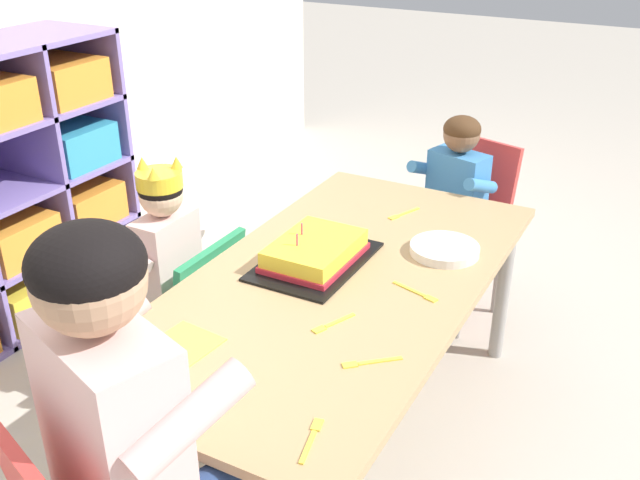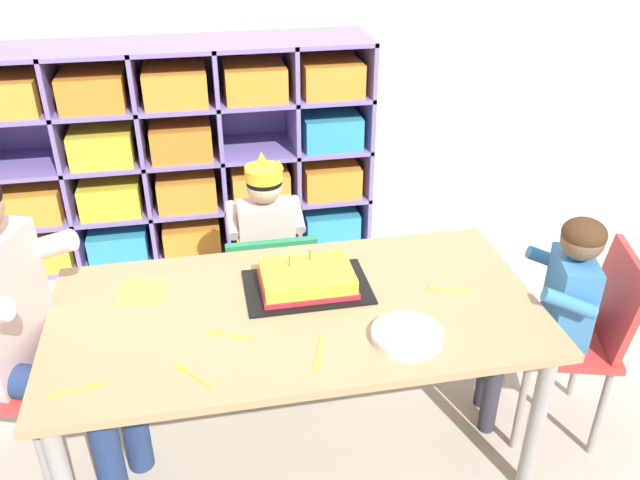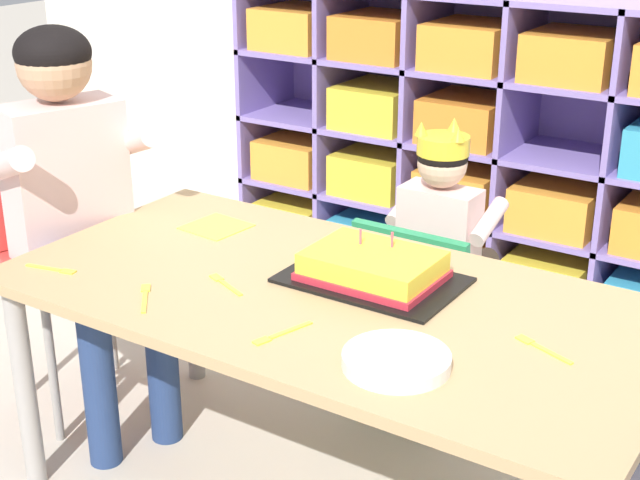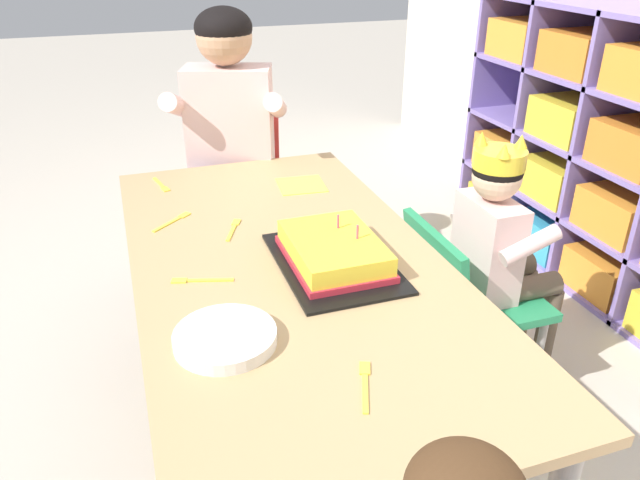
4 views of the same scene
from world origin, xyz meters
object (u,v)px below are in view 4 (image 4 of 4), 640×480
Objects in this scene: classroom_chair_blue at (458,298)px; fork_near_cake_tray at (305,414)px; classroom_chair_adult_side at (323,152)px; birthday_cake_on_tray at (306,277)px; adult_helper_seated at (319,116)px; fork_beside_plate_stack at (296,364)px; fork_at_table_front_edge at (244,175)px; paper_plate_stack at (355,199)px; fork_by_napkin at (373,396)px; fork_scattered_mid_table at (414,325)px; child_with_crown at (494,255)px; activity_table at (326,284)px.

classroom_chair_blue is 0.86m from fork_near_cake_tray.
classroom_chair_adult_side reaches higher than birthday_cake_on_tray.
classroom_chair_blue is 4.70× the size of fork_near_cake_tray.
adult_helper_seated is at bearing 164.54° from birthday_cake_on_tray.
fork_at_table_front_edge is at bearing -127.60° from fork_beside_plate_stack.
paper_plate_stack is (0.49, -0.00, 0.11)m from classroom_chair_adult_side.
fork_by_napkin is (0.54, -0.44, 0.21)m from classroom_chair_blue.
classroom_chair_blue is 5.26× the size of fork_beside_plate_stack.
paper_plate_stack is 1.37× the size of fork_scattered_mid_table.
birthday_cake_on_tray is at bearing 137.37° from fork_scattered_mid_table.
classroom_chair_adult_side is at bearing -28.45° from fork_by_napkin.
classroom_chair_adult_side is 2.00× the size of birthday_cake_on_tray.
classroom_chair_blue reaches higher than fork_at_table_front_edge.
adult_helper_seated is at bearing 27.34° from child_with_crown.
birthday_cake_on_tray is (0.08, -0.62, 0.09)m from child_with_crown.
classroom_chair_adult_side is at bearing 14.76° from classroom_chair_blue.
child_with_crown is 0.88m from fork_at_table_front_edge.
activity_table is at bearing 90.56° from fork_near_cake_tray.
birthday_cake_on_tray reaches higher than fork_beside_plate_stack.
fork_by_napkin is (0.46, 0.08, -0.03)m from birthday_cake_on_tray.
fork_beside_plate_stack is at bearing -16.43° from birthday_cake_on_tray.
adult_helper_seated reaches higher than fork_at_table_front_edge.
classroom_chair_adult_side is 1.34m from fork_by_napkin.
activity_table is at bearing 89.68° from classroom_chair_blue.
adult_helper_seated is 5.79× the size of paper_plate_stack.
adult_helper_seated is (0.11, -0.04, 0.22)m from classroom_chair_adult_side.
birthday_cake_on_tray is 2.95× the size of fork_near_cake_tray.
paper_plate_stack reaches higher than fork_scattered_mid_table.
child_with_crown is 0.63m from birthday_cake_on_tray.
fork_at_table_front_edge is (-1.08, -0.16, 0.00)m from fork_by_napkin.
child_with_crown is at bearing -65.91° from fork_by_napkin.
child_with_crown is at bearing 51.56° from paper_plate_stack.
activity_table is 0.74m from adult_helper_seated.
paper_plate_stack is at bearing 147.10° from birthday_cake_on_tray.
fork_near_cake_tray is (1.35, -0.35, 0.10)m from classroom_chair_adult_side.
fork_scattered_mid_table is at bearing 154.92° from fork_beside_plate_stack.
classroom_chair_adult_side reaches higher than paper_plate_stack.
classroom_chair_adult_side is 5.29× the size of fork_scattered_mid_table.
classroom_chair_adult_side is 0.25m from adult_helper_seated.
fork_beside_plate_stack is at bearing 169.69° from fork_at_table_front_edge.
classroom_chair_blue is at bearing -60.21° from fork_by_napkin.
child_with_crown is 0.81m from adult_helper_seated.
birthday_cake_on_tray is at bearing -11.68° from fork_by_napkin.
child_with_crown is (-0.03, 0.55, -0.01)m from activity_table.
adult_helper_seated is 3.00× the size of birthday_cake_on_tray.
classroom_chair_adult_side is at bearing -143.22° from fork_beside_plate_stack.
fork_by_napkin is (1.33, -0.17, 0.10)m from classroom_chair_adult_side.
classroom_chair_blue is at bearing -45.81° from adult_helper_seated.
classroom_chair_adult_side reaches higher than fork_scattered_mid_table.
fork_at_table_front_edge is (-0.54, -0.60, 0.21)m from classroom_chair_blue.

